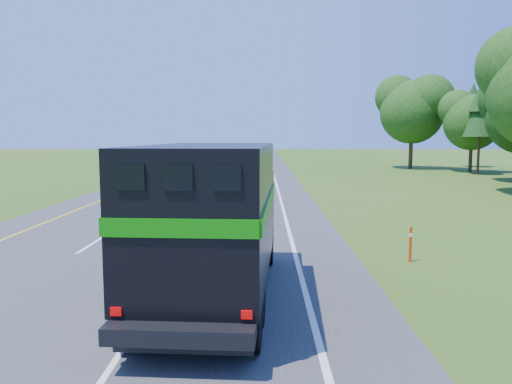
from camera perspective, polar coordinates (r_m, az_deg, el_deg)
road at (r=48.15m, az=-4.44°, el=1.73°), size 15.00×260.00×0.04m
lane_markings at (r=48.14m, az=-4.44°, el=1.76°), size 11.15×260.00×0.01m
horse_truck at (r=11.94m, az=-4.79°, el=-2.93°), size 3.06×8.57×3.74m
white_suv at (r=38.40m, az=-10.80°, el=1.87°), size 3.39×6.90×1.88m
far_car at (r=116.72m, az=-3.29°, el=4.90°), size 1.89×4.59×1.56m
delineator at (r=16.55m, az=17.25°, el=-5.61°), size 0.09×0.05×1.13m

